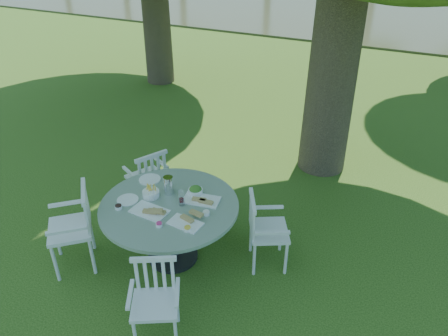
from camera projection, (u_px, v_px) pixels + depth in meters
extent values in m
plane|color=#1D3C0C|center=(217.00, 235.00, 5.32)|extent=(140.00, 140.00, 0.00)
cylinder|color=black|center=(173.00, 255.00, 4.99)|extent=(0.56, 0.56, 0.04)
cylinder|color=black|center=(171.00, 232.00, 4.81)|extent=(0.12, 0.12, 0.66)
cylinder|color=gray|center=(169.00, 206.00, 4.63)|extent=(1.48, 1.48, 0.04)
cylinder|color=silver|center=(286.00, 259.00, 4.66)|extent=(0.03, 0.03, 0.43)
cylinder|color=silver|center=(281.00, 235.00, 4.99)|extent=(0.03, 0.03, 0.43)
cylinder|color=silver|center=(254.00, 259.00, 4.65)|extent=(0.03, 0.03, 0.43)
cylinder|color=silver|center=(251.00, 236.00, 4.98)|extent=(0.03, 0.03, 0.43)
cube|color=silver|center=(269.00, 231.00, 4.70)|extent=(0.55, 0.57, 0.04)
cube|color=silver|center=(252.00, 216.00, 4.59)|extent=(0.23, 0.41, 0.44)
cylinder|color=silver|center=(154.00, 182.00, 5.94)|extent=(0.03, 0.03, 0.43)
cylinder|color=silver|center=(129.00, 192.00, 5.75)|extent=(0.03, 0.03, 0.43)
cylinder|color=silver|center=(167.00, 193.00, 5.71)|extent=(0.03, 0.03, 0.43)
cylinder|color=silver|center=(142.00, 204.00, 5.51)|extent=(0.03, 0.03, 0.43)
cube|color=silver|center=(147.00, 178.00, 5.61)|extent=(0.56, 0.58, 0.04)
cube|color=silver|center=(153.00, 170.00, 5.38)|extent=(0.24, 0.40, 0.44)
cylinder|color=silver|center=(57.00, 238.00, 4.91)|extent=(0.04, 0.04, 0.47)
cylinder|color=silver|center=(55.00, 264.00, 4.57)|extent=(0.04, 0.04, 0.47)
cylinder|color=silver|center=(91.00, 232.00, 5.00)|extent=(0.04, 0.04, 0.47)
cylinder|color=silver|center=(92.00, 257.00, 4.66)|extent=(0.04, 0.04, 0.47)
cube|color=silver|center=(70.00, 229.00, 4.65)|extent=(0.65, 0.65, 0.04)
cube|color=silver|center=(87.00, 209.00, 4.59)|extent=(0.34, 0.40, 0.48)
cylinder|color=silver|center=(176.00, 335.00, 3.85)|extent=(0.03, 0.03, 0.40)
cylinder|color=silver|center=(139.00, 308.00, 4.11)|extent=(0.03, 0.03, 0.40)
cylinder|color=silver|center=(177.00, 306.00, 4.13)|extent=(0.03, 0.03, 0.40)
cube|color=silver|center=(155.00, 305.00, 3.87)|extent=(0.54, 0.52, 0.04)
cube|color=silver|center=(155.00, 275.00, 3.92)|extent=(0.38, 0.22, 0.41)
cube|color=white|center=(150.00, 211.00, 4.50)|extent=(0.40, 0.26, 0.01)
cube|color=white|center=(185.00, 223.00, 4.33)|extent=(0.35, 0.23, 0.01)
cube|color=white|center=(201.00, 200.00, 4.67)|extent=(0.42, 0.27, 0.02)
cylinder|color=white|center=(128.00, 200.00, 4.68)|extent=(0.23, 0.23, 0.01)
cylinder|color=white|center=(150.00, 179.00, 5.02)|extent=(0.25, 0.25, 0.01)
cylinder|color=white|center=(151.00, 194.00, 4.72)|extent=(0.18, 0.18, 0.07)
cylinder|color=white|center=(195.00, 191.00, 4.78)|extent=(0.16, 0.16, 0.05)
cylinder|color=silver|center=(168.00, 185.00, 4.74)|extent=(0.11, 0.11, 0.21)
cylinder|color=white|center=(181.00, 198.00, 4.57)|extent=(0.06, 0.06, 0.17)
cylinder|color=white|center=(169.00, 190.00, 4.75)|extent=(0.06, 0.06, 0.10)
cylinder|color=white|center=(152.00, 196.00, 4.64)|extent=(0.07, 0.07, 0.11)
cylinder|color=white|center=(159.00, 225.00, 4.30)|extent=(0.07, 0.07, 0.03)
cylinder|color=white|center=(188.00, 229.00, 4.24)|extent=(0.08, 0.08, 0.03)
cylinder|color=white|center=(206.00, 213.00, 4.46)|extent=(0.07, 0.07, 0.03)
cylinder|color=white|center=(119.00, 207.00, 4.55)|extent=(0.08, 0.08, 0.03)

